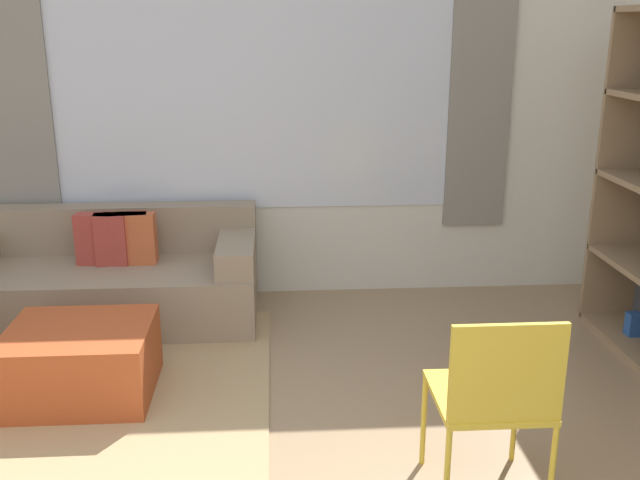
% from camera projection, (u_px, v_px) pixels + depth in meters
% --- Properties ---
extents(wall_back, '(6.35, 0.11, 2.70)m').
position_uv_depth(wall_back, '(254.00, 108.00, 4.96)').
color(wall_back, silver).
rests_on(wall_back, ground_plane).
extents(area_rug, '(2.85, 1.99, 0.01)m').
position_uv_depth(area_rug, '(8.00, 389.00, 3.88)').
color(area_rug, tan).
rests_on(area_rug, ground_plane).
extents(couch_main, '(1.98, 0.85, 0.73)m').
position_uv_depth(couch_main, '(108.00, 279.00, 4.76)').
color(couch_main, gray).
rests_on(couch_main, ground_plane).
extents(ottoman, '(0.75, 0.65, 0.39)m').
position_uv_depth(ottoman, '(81.00, 362.00, 3.78)').
color(ottoman, '#B74C23').
rests_on(ottoman, ground_plane).
extents(folding_chair, '(0.44, 0.46, 0.86)m').
position_uv_depth(folding_chair, '(495.00, 393.00, 2.81)').
color(folding_chair, gold).
rests_on(folding_chair, ground_plane).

